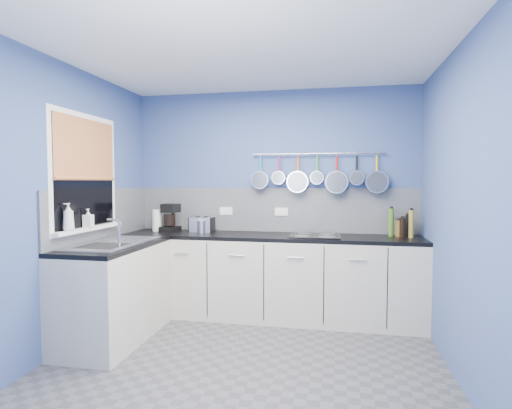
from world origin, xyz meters
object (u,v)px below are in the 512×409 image
(paper_towel, at_px, (157,221))
(soap_bottle_b, at_px, (88,218))
(hob, at_px, (315,236))
(toaster, at_px, (202,224))
(coffee_maker, at_px, (170,218))
(soap_bottle_a, at_px, (68,217))
(canister, at_px, (202,226))

(paper_towel, bearing_deg, soap_bottle_b, -102.27)
(paper_towel, distance_m, hob, 1.82)
(toaster, relative_size, hob, 0.49)
(hob, bearing_deg, coffee_maker, 177.20)
(soap_bottle_a, relative_size, soap_bottle_b, 1.39)
(coffee_maker, height_order, canister, coffee_maker)
(canister, bearing_deg, coffee_maker, 176.52)
(soap_bottle_b, distance_m, paper_towel, 1.02)
(soap_bottle_a, height_order, canister, soap_bottle_a)
(canister, bearing_deg, toaster, 106.91)
(coffee_maker, xyz_separation_m, canister, (0.38, -0.02, -0.09))
(paper_towel, distance_m, toaster, 0.53)
(canister, bearing_deg, hob, -2.60)
(soap_bottle_b, bearing_deg, toaster, 54.51)
(soap_bottle_a, bearing_deg, canister, 58.54)
(coffee_maker, xyz_separation_m, toaster, (0.36, 0.05, -0.08))
(soap_bottle_b, distance_m, canister, 1.24)
(toaster, bearing_deg, canister, -78.96)
(coffee_maker, relative_size, canister, 2.31)
(soap_bottle_b, relative_size, hob, 0.33)
(soap_bottle_a, distance_m, soap_bottle_b, 0.28)
(soap_bottle_a, distance_m, toaster, 1.52)
(canister, xyz_separation_m, hob, (1.26, -0.06, -0.06))
(soap_bottle_a, distance_m, paper_towel, 1.30)
(soap_bottle_b, bearing_deg, hob, 24.15)
(soap_bottle_a, xyz_separation_m, paper_towel, (0.22, 1.27, -0.15))
(canister, bearing_deg, soap_bottle_a, -121.46)
(soap_bottle_a, relative_size, canister, 1.73)
(soap_bottle_a, xyz_separation_m, toaster, (0.74, 1.32, -0.19))
(paper_towel, xyz_separation_m, coffee_maker, (0.16, -0.00, 0.04))
(soap_bottle_b, bearing_deg, canister, 51.71)
(soap_bottle_a, relative_size, hob, 0.45)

